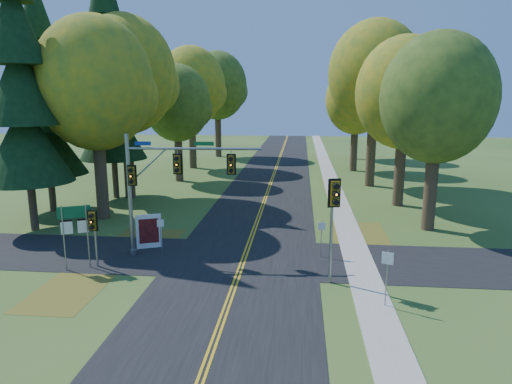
# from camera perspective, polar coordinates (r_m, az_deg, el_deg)

# --- Properties ---
(ground) EXTENTS (160.00, 160.00, 0.00)m
(ground) POSITION_cam_1_polar(r_m,az_deg,el_deg) (23.44, -2.10, -9.95)
(ground) COLOR #33501C
(ground) RESTS_ON ground
(road_main) EXTENTS (8.00, 160.00, 0.02)m
(road_main) POSITION_cam_1_polar(r_m,az_deg,el_deg) (23.44, -2.10, -9.93)
(road_main) COLOR black
(road_main) RESTS_ON ground
(road_cross) EXTENTS (60.00, 6.00, 0.02)m
(road_cross) POSITION_cam_1_polar(r_m,az_deg,el_deg) (25.29, -1.49, -8.25)
(road_cross) COLOR black
(road_cross) RESTS_ON ground
(centerline_left) EXTENTS (0.10, 160.00, 0.01)m
(centerline_left) POSITION_cam_1_polar(r_m,az_deg,el_deg) (23.45, -2.35, -9.88)
(centerline_left) COLOR gold
(centerline_left) RESTS_ON road_main
(centerline_right) EXTENTS (0.10, 160.00, 0.01)m
(centerline_right) POSITION_cam_1_polar(r_m,az_deg,el_deg) (23.42, -1.86, -9.90)
(centerline_right) COLOR gold
(centerline_right) RESTS_ON road_main
(sidewalk_east) EXTENTS (1.60, 160.00, 0.06)m
(sidewalk_east) POSITION_cam_1_polar(r_m,az_deg,el_deg) (23.46, 13.32, -10.18)
(sidewalk_east) COLOR #9E998E
(sidewalk_east) RESTS_ON ground
(leaf_patch_w_near) EXTENTS (4.00, 6.00, 0.00)m
(leaf_patch_w_near) POSITION_cam_1_polar(r_m,az_deg,el_deg) (28.61, -14.09, -6.19)
(leaf_patch_w_near) COLOR brown
(leaf_patch_w_near) RESTS_ON ground
(leaf_patch_e) EXTENTS (3.50, 8.00, 0.00)m
(leaf_patch_e) POSITION_cam_1_polar(r_m,az_deg,el_deg) (29.15, 12.97, -5.80)
(leaf_patch_e) COLOR brown
(leaf_patch_e) RESTS_ON ground
(leaf_patch_w_far) EXTENTS (3.00, 5.00, 0.00)m
(leaf_patch_w_far) POSITION_cam_1_polar(r_m,az_deg,el_deg) (23.02, -22.41, -11.30)
(leaf_patch_w_far) COLOR brown
(leaf_patch_w_far) RESTS_ON ground
(tree_w_a) EXTENTS (8.00, 8.00, 14.15)m
(tree_w_a) POSITION_cam_1_polar(r_m,az_deg,el_deg) (34.00, -19.36, 12.56)
(tree_w_a) COLOR #38281C
(tree_w_a) RESTS_ON ground
(tree_e_a) EXTENTS (7.20, 7.20, 12.73)m
(tree_e_a) POSITION_cam_1_polar(r_m,az_deg,el_deg) (31.51, 21.85, 10.74)
(tree_e_a) COLOR #38281C
(tree_e_a) RESTS_ON ground
(tree_w_b) EXTENTS (8.60, 8.60, 15.38)m
(tree_w_b) POSITION_cam_1_polar(r_m,az_deg,el_deg) (40.62, -16.06, 13.80)
(tree_w_b) COLOR #38281C
(tree_w_b) RESTS_ON ground
(tree_e_b) EXTENTS (7.60, 7.60, 13.33)m
(tree_e_b) POSITION_cam_1_polar(r_m,az_deg,el_deg) (37.97, 18.17, 11.62)
(tree_e_b) COLOR #38281C
(tree_e_b) RESTS_ON ground
(tree_w_c) EXTENTS (6.80, 6.80, 11.91)m
(tree_w_c) POSITION_cam_1_polar(r_m,az_deg,el_deg) (47.69, -9.76, 10.84)
(tree_w_c) COLOR #38281C
(tree_w_c) RESTS_ON ground
(tree_e_c) EXTENTS (8.80, 8.80, 15.79)m
(tree_e_c) POSITION_cam_1_polar(r_m,az_deg,el_deg) (45.80, 14.74, 13.98)
(tree_e_c) COLOR #38281C
(tree_e_c) RESTS_ON ground
(tree_w_d) EXTENTS (8.20, 8.20, 14.56)m
(tree_w_d) POSITION_cam_1_polar(r_m,az_deg,el_deg) (56.28, -8.04, 12.91)
(tree_w_d) COLOR #38281C
(tree_w_d) RESTS_ON ground
(tree_e_d) EXTENTS (7.00, 7.00, 12.32)m
(tree_e_d) POSITION_cam_1_polar(r_m,az_deg,el_deg) (54.78, 12.46, 11.16)
(tree_e_d) COLOR #38281C
(tree_e_d) RESTS_ON ground
(tree_w_e) EXTENTS (8.40, 8.40, 14.97)m
(tree_w_e) POSITION_cam_1_polar(r_m,az_deg,el_deg) (66.71, -4.77, 13.07)
(tree_w_e) COLOR #38281C
(tree_w_e) RESTS_ON ground
(tree_e_e) EXTENTS (7.80, 7.80, 13.74)m
(tree_e_e) POSITION_cam_1_polar(r_m,az_deg,el_deg) (65.56, 12.48, 12.08)
(tree_e_e) COLOR #38281C
(tree_e_e) RESTS_ON ground
(pine_a) EXTENTS (5.60, 5.60, 19.48)m
(pine_a) POSITION_cam_1_polar(r_m,az_deg,el_deg) (32.62, -27.35, 11.43)
(pine_a) COLOR #38281C
(pine_a) RESTS_ON ground
(pine_b) EXTENTS (5.60, 5.60, 17.31)m
(pine_b) POSITION_cam_1_polar(r_m,az_deg,el_deg) (37.68, -25.02, 9.98)
(pine_b) COLOR #38281C
(pine_b) RESTS_ON ground
(pine_c) EXTENTS (5.60, 5.60, 20.56)m
(pine_c) POSITION_cam_1_polar(r_m,az_deg,el_deg) (40.81, -17.87, 12.74)
(pine_c) COLOR #38281C
(pine_c) RESTS_ON ground
(traffic_mast) EXTENTS (7.44, 0.90, 6.75)m
(traffic_mast) POSITION_cam_1_polar(r_m,az_deg,el_deg) (25.13, -11.66, 1.62)
(traffic_mast) COLOR gray
(traffic_mast) RESTS_ON ground
(east_signal_pole) EXTENTS (0.58, 0.69, 5.10)m
(east_signal_pole) POSITION_cam_1_polar(r_m,az_deg,el_deg) (21.05, 9.67, -1.61)
(east_signal_pole) COLOR gray
(east_signal_pole) RESTS_ON ground
(ped_signal_pole) EXTENTS (0.49, 0.57, 3.10)m
(ped_signal_pole) POSITION_cam_1_polar(r_m,az_deg,el_deg) (24.61, -19.67, -3.92)
(ped_signal_pole) COLOR gray
(ped_signal_pole) RESTS_ON ground
(route_sign_cluster) EXTENTS (1.46, 0.71, 3.41)m
(route_sign_cluster) POSITION_cam_1_polar(r_m,az_deg,el_deg) (24.83, -21.71, -3.72)
(route_sign_cluster) COLOR gray
(route_sign_cluster) RESTS_ON ground
(info_kiosk) EXTENTS (1.42, 0.72, 2.00)m
(info_kiosk) POSITION_cam_1_polar(r_m,az_deg,el_deg) (27.34, -13.25, -4.82)
(info_kiosk) COLOR white
(info_kiosk) RESTS_ON ground
(reg_sign_e_north) EXTENTS (0.39, 0.06, 2.05)m
(reg_sign_e_north) POSITION_cam_1_polar(r_m,az_deg,el_deg) (25.29, 8.19, -5.03)
(reg_sign_e_north) COLOR gray
(reg_sign_e_north) RESTS_ON ground
(reg_sign_e_south) EXTENTS (0.46, 0.21, 2.51)m
(reg_sign_e_south) POSITION_cam_1_polar(r_m,az_deg,el_deg) (19.95, 16.07, -9.17)
(reg_sign_e_south) COLOR gray
(reg_sign_e_south) RESTS_ON ground
(reg_sign_w) EXTENTS (0.37, 0.16, 2.01)m
(reg_sign_w) POSITION_cam_1_polar(r_m,az_deg,el_deg) (26.27, -11.83, -4.59)
(reg_sign_w) COLOR gray
(reg_sign_w) RESTS_ON ground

